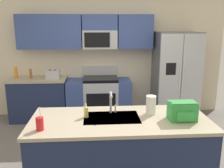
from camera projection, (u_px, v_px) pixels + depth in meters
The scene contains 14 objects.
ground_plane at pixel (114, 161), 3.74m from camera, with size 9.00×9.00×0.00m, color #66605B.
kitchen_wall_unit at pixel (101, 49), 5.39m from camera, with size 5.20×0.43×2.60m.
back_counter at pixel (39, 99), 5.27m from camera, with size 1.18×0.63×0.90m.
range_oven at pixel (99, 98), 5.36m from camera, with size 1.36×0.61×1.10m.
refrigerator at pixel (175, 76), 5.28m from camera, with size 0.90×0.76×1.85m.
island_counter at pixel (120, 152), 3.10m from camera, with size 2.17×0.95×0.90m.
toaster at pixel (53, 74), 5.12m from camera, with size 0.28×0.16×0.18m.
pepper_mill at pixel (31, 74), 5.13m from camera, with size 0.05×0.05×0.20m, color brown.
bottle_orange at pixel (16, 73), 5.16m from camera, with size 0.06×0.06×0.23m, color orange.
sink_faucet at pixel (111, 101), 3.13m from camera, with size 0.08×0.21×0.28m.
drink_cup_red at pixel (40, 124), 2.66m from camera, with size 0.08×0.08×0.26m.
soap_dispenser at pixel (86, 112), 3.02m from camera, with size 0.06×0.06×0.17m.
paper_towel_roll at pixel (151, 105), 3.12m from camera, with size 0.12×0.12×0.24m, color white.
backpack at pixel (182, 111), 2.93m from camera, with size 0.32×0.22×0.23m.
Camera 1 is at (-0.25, -3.34, 2.03)m, focal length 39.56 mm.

